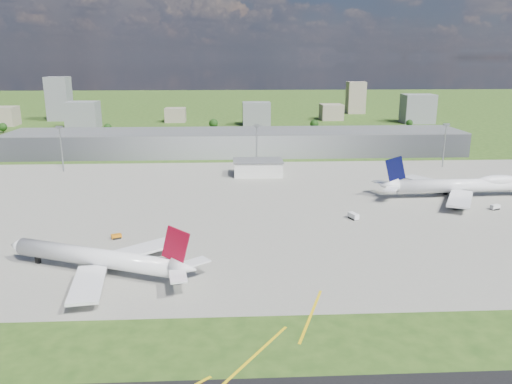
{
  "coord_description": "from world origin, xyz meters",
  "views": [
    {
      "loc": [
        -4.59,
        -167.23,
        62.62
      ],
      "look_at": [
        5.47,
        31.24,
        9.0
      ],
      "focal_mm": 35.0,
      "sensor_mm": 36.0,
      "label": 1
    }
  ],
  "objects_px": {
    "tug_yellow": "(116,237)",
    "van_white_far": "(495,207)",
    "van_white_near": "(353,216)",
    "airliner_red_twin": "(100,259)",
    "airliner_blue_quad": "(464,186)"
  },
  "relations": [
    {
      "from": "tug_yellow",
      "to": "van_white_far",
      "type": "relative_size",
      "value": 0.87
    },
    {
      "from": "van_white_near",
      "to": "airliner_red_twin",
      "type": "bearing_deg",
      "value": 96.78
    },
    {
      "from": "airliner_red_twin",
      "to": "tug_yellow",
      "type": "height_order",
      "value": "airliner_red_twin"
    },
    {
      "from": "airliner_red_twin",
      "to": "van_white_far",
      "type": "bearing_deg",
      "value": -137.32
    },
    {
      "from": "airliner_red_twin",
      "to": "van_white_near",
      "type": "height_order",
      "value": "airliner_red_twin"
    },
    {
      "from": "airliner_red_twin",
      "to": "tug_yellow",
      "type": "distance_m",
      "value": 30.07
    },
    {
      "from": "airliner_red_twin",
      "to": "van_white_near",
      "type": "xyz_separation_m",
      "value": [
        87.87,
        47.57,
        -3.49
      ]
    },
    {
      "from": "airliner_red_twin",
      "to": "airliner_blue_quad",
      "type": "bearing_deg",
      "value": -130.12
    },
    {
      "from": "airliner_red_twin",
      "to": "tug_yellow",
      "type": "relative_size",
      "value": 15.67
    },
    {
      "from": "airliner_red_twin",
      "to": "van_white_far",
      "type": "xyz_separation_m",
      "value": [
        151.25,
        57.33,
        -3.64
      ]
    },
    {
      "from": "airliner_blue_quad",
      "to": "van_white_far",
      "type": "height_order",
      "value": "airliner_blue_quad"
    },
    {
      "from": "tug_yellow",
      "to": "airliner_blue_quad",
      "type": "bearing_deg",
      "value": -7.88
    },
    {
      "from": "airliner_blue_quad",
      "to": "van_white_near",
      "type": "relative_size",
      "value": 14.08
    },
    {
      "from": "airliner_red_twin",
      "to": "airliner_blue_quad",
      "type": "xyz_separation_m",
      "value": [
        146.51,
        77.77,
        0.78
      ]
    },
    {
      "from": "airliner_red_twin",
      "to": "van_white_near",
      "type": "relative_size",
      "value": 11.49
    }
  ]
}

